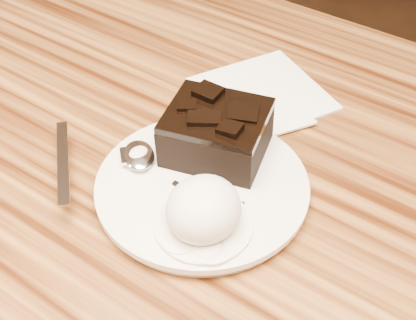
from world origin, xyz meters
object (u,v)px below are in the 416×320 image
Objects in this scene: napkin at (262,92)px; plate at (202,189)px; ice_cream_scoop at (203,209)px; spoon at (139,157)px; brownie at (216,135)px.

plate is at bearing -77.80° from napkin.
ice_cream_scoop is 0.23m from napkin.
ice_cream_scoop reaches higher than plate.
napkin is (0.03, 0.19, -0.02)m from spoon.
ice_cream_scoop is (0.05, -0.09, 0.00)m from brownie.
ice_cream_scoop is 0.51× the size of napkin.
brownie is 0.53× the size of spoon.
brownie is at bearing -1.53° from spoon.
spoon reaches higher than napkin.
spoon is (-0.07, -0.01, 0.01)m from plate.
brownie is at bearing 107.86° from plate.
ice_cream_scoop is (0.03, -0.04, 0.03)m from plate.
ice_cream_scoop reaches higher than napkin.
napkin is at bearing 107.97° from ice_cream_scoop.
napkin is (-0.04, 0.18, -0.01)m from plate.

